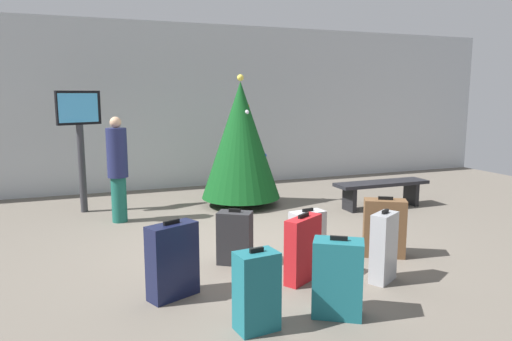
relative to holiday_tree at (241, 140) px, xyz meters
The scene contains 14 objects.
ground_plane 2.69m from the holiday_tree, 104.79° to the right, with size 16.00×16.00×0.00m, color #665E54.
back_wall 2.34m from the holiday_tree, 105.64° to the left, with size 16.00×0.20×3.53m, color #B7BCC1.
holiday_tree is the anchor object (origin of this frame).
flight_info_kiosk 2.78m from the holiday_tree, 169.37° to the left, with size 0.73×0.34×2.09m.
waiting_bench 2.68m from the holiday_tree, 25.68° to the right, with size 1.77×0.44×0.48m.
traveller_0 2.26m from the holiday_tree, behind, with size 0.40×0.40×1.69m.
suitcase_0 4.64m from the holiday_tree, 98.03° to the right, with size 0.53×0.47×0.77m.
suitcase_1 3.78m from the holiday_tree, 98.69° to the right, with size 0.52×0.41×0.76m.
suitcase_2 2.96m from the holiday_tree, 91.40° to the right, with size 0.48×0.28×0.58m.
suitcase_3 4.15m from the holiday_tree, 119.04° to the right, with size 0.55×0.40×0.80m.
suitcase_4 3.48m from the holiday_tree, 76.81° to the right, with size 0.57×0.47×0.77m.
suitcase_5 4.07m from the holiday_tree, 86.30° to the right, with size 0.39×0.33×0.81m.
suitcase_6 3.19m from the holiday_tree, 110.68° to the right, with size 0.47×0.42×0.68m.
suitcase_7 4.79m from the holiday_tree, 107.66° to the right, with size 0.39×0.29×0.75m.
Camera 1 is at (-2.22, -5.79, 2.04)m, focal length 33.33 mm.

